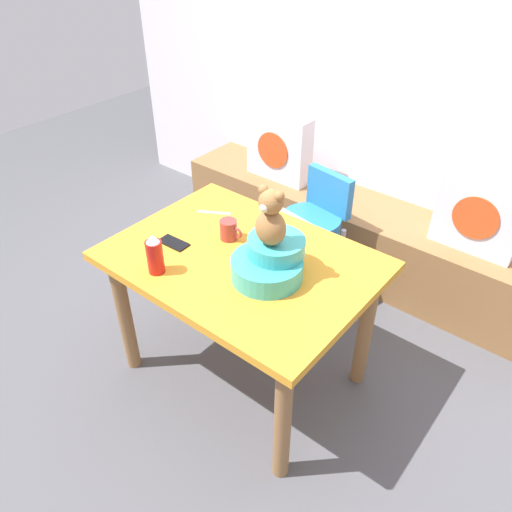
% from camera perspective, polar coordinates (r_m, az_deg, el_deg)
% --- Properties ---
extents(ground_plane, '(8.00, 8.00, 0.00)m').
position_cam_1_polar(ground_plane, '(2.70, -1.37, -12.88)').
color(ground_plane, '#4C4C51').
extents(back_wall, '(4.40, 0.10, 2.60)m').
position_cam_1_polar(back_wall, '(3.10, 16.98, 20.93)').
color(back_wall, silver).
rests_on(back_wall, ground_plane).
extents(window_bench, '(2.60, 0.44, 0.46)m').
position_cam_1_polar(window_bench, '(3.30, 11.80, 2.08)').
color(window_bench, olive).
rests_on(window_bench, ground_plane).
extents(pillow_floral_left, '(0.44, 0.15, 0.44)m').
position_cam_1_polar(pillow_floral_left, '(3.37, 2.66, 12.31)').
color(pillow_floral_left, silver).
rests_on(pillow_floral_left, window_bench).
extents(pillow_floral_right, '(0.44, 0.15, 0.44)m').
position_cam_1_polar(pillow_floral_right, '(2.88, 24.17, 4.53)').
color(pillow_floral_right, silver).
rests_on(pillow_floral_right, window_bench).
extents(dining_table, '(1.15, 0.84, 0.74)m').
position_cam_1_polar(dining_table, '(2.27, -1.59, -2.52)').
color(dining_table, orange).
rests_on(dining_table, ground_plane).
extents(highchair, '(0.37, 0.49, 0.79)m').
position_cam_1_polar(highchair, '(2.86, 6.44, 3.86)').
color(highchair, '#2672B2').
rests_on(highchair, ground_plane).
extents(infant_seat_teal, '(0.30, 0.33, 0.16)m').
position_cam_1_polar(infant_seat_teal, '(2.05, 1.60, -0.59)').
color(infant_seat_teal, teal).
rests_on(infant_seat_teal, dining_table).
extents(teddy_bear, '(0.13, 0.12, 0.25)m').
position_cam_1_polar(teddy_bear, '(1.94, 1.69, 4.29)').
color(teddy_bear, olive).
rests_on(teddy_bear, infant_seat_teal).
extents(ketchup_bottle, '(0.07, 0.07, 0.18)m').
position_cam_1_polar(ketchup_bottle, '(2.11, -11.45, 0.16)').
color(ketchup_bottle, red).
rests_on(ketchup_bottle, dining_table).
extents(coffee_mug, '(0.12, 0.08, 0.09)m').
position_cam_1_polar(coffee_mug, '(2.29, -3.09, 3.00)').
color(coffee_mug, '#9E332D').
rests_on(coffee_mug, dining_table).
extents(dinner_plate_near, '(0.20, 0.20, 0.01)m').
position_cam_1_polar(dinner_plate_near, '(2.34, 1.77, 2.50)').
color(dinner_plate_near, white).
rests_on(dinner_plate_near, dining_table).
extents(cell_phone, '(0.15, 0.08, 0.01)m').
position_cam_1_polar(cell_phone, '(2.31, -9.36, 1.49)').
color(cell_phone, black).
rests_on(cell_phone, dining_table).
extents(table_fork, '(0.16, 0.10, 0.01)m').
position_cam_1_polar(table_fork, '(2.51, -4.80, 4.93)').
color(table_fork, silver).
rests_on(table_fork, dining_table).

